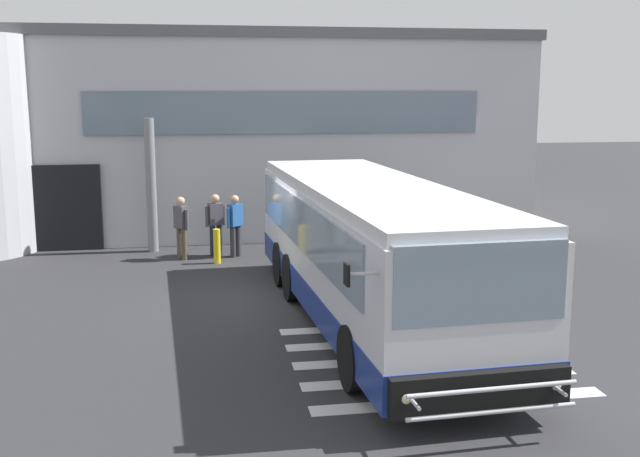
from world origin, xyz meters
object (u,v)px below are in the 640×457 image
Objects in this scene: passenger_near_column at (181,225)px; passenger_at_curb_edge at (235,223)px; entry_support_column at (151,186)px; bus_main_foreground at (370,255)px; safety_bollard_yellow at (217,246)px; passenger_by_doorway at (215,220)px.

passenger_at_curb_edge is (1.42, 0.08, 0.00)m from passenger_near_column.
passenger_near_column is at bearing -55.68° from entry_support_column.
passenger_near_column is at bearing -176.67° from passenger_at_curb_edge.
bus_main_foreground is 11.92× the size of safety_bollard_yellow.
bus_main_foreground is at bearing -64.12° from safety_bollard_yellow.
passenger_at_curb_edge is 1.00m from safety_bollard_yellow.
passenger_by_doorway and passenger_at_curb_edge have the same top height.
bus_main_foreground is 6.40× the size of passenger_at_curb_edge.
safety_bollard_yellow is (-2.73, 5.64, -0.88)m from bus_main_foreground.
passenger_near_column is 1.00× the size of passenger_at_curb_edge.
passenger_near_column is (0.80, -1.17, -0.91)m from entry_support_column.
passenger_by_doorway is at bearing -25.64° from entry_support_column.
passenger_by_doorway is at bearing 90.15° from safety_bollard_yellow.
passenger_at_curb_edge is (0.52, -0.27, -0.03)m from passenger_by_doorway.
passenger_near_column is 1.00× the size of passenger_by_doorway.
passenger_at_curb_edge is at bearing 109.25° from bus_main_foreground.
bus_main_foreground is 6.74m from passenger_at_curb_edge.
entry_support_column is 2.20× the size of passenger_near_column.
passenger_at_curb_edge is 1.86× the size of safety_bollard_yellow.
passenger_near_column is 1.42m from passenger_at_curb_edge.
safety_bollard_yellow is at bearing -126.07° from passenger_at_curb_edge.
passenger_near_column is at bearing 120.13° from bus_main_foreground.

